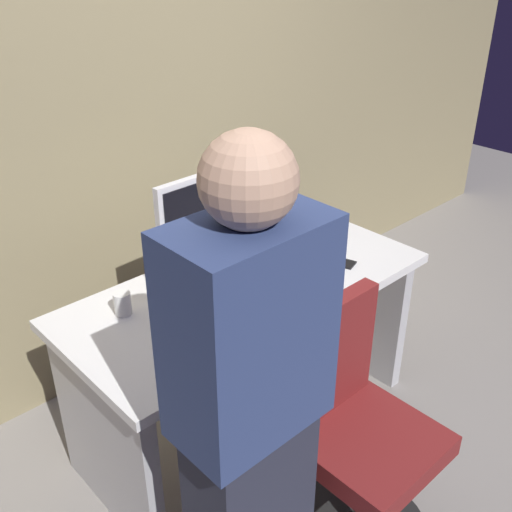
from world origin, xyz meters
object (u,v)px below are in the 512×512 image
at_px(monitor, 215,218).
at_px(cup_by_monitor, 123,303).
at_px(person_at_desk, 250,423).
at_px(mouse, 308,265).
at_px(book_stack, 294,220).
at_px(cell_phone, 338,262).
at_px(office_chair, 354,441).
at_px(desk, 248,329).
at_px(cup_near_keyboard, 202,334).
at_px(keyboard, 256,294).

relative_size(monitor, cup_by_monitor, 6.08).
bearing_deg(person_at_desk, cup_by_monitor, 82.38).
distance_m(mouse, cup_by_monitor, 0.79).
relative_size(mouse, book_stack, 0.44).
bearing_deg(monitor, mouse, -36.07).
bearing_deg(cup_by_monitor, cell_phone, -18.13).
height_order(office_chair, book_stack, office_chair).
bearing_deg(cup_by_monitor, person_at_desk, -97.62).
distance_m(office_chair, person_at_desk, 0.64).
height_order(desk, book_stack, book_stack).
bearing_deg(desk, book_stack, 22.89).
bearing_deg(cell_phone, cup_by_monitor, 144.77).
distance_m(person_at_desk, cup_near_keyboard, 0.51).
bearing_deg(cell_phone, office_chair, -150.82).
bearing_deg(office_chair, book_stack, 56.31).
bearing_deg(book_stack, keyboard, -150.62).
bearing_deg(cell_phone, monitor, 131.19).
xyz_separation_m(cup_by_monitor, cell_phone, (0.89, -0.29, -0.04)).
distance_m(office_chair, book_stack, 1.09).
bearing_deg(keyboard, desk, 67.85).
xyz_separation_m(office_chair, person_at_desk, (-0.49, -0.00, 0.41)).
bearing_deg(cup_near_keyboard, office_chair, -57.40).
height_order(desk, cell_phone, cell_phone).
distance_m(person_at_desk, book_stack, 1.37).
distance_m(mouse, cup_near_keyboard, 0.67).
bearing_deg(mouse, cell_phone, -19.93).
bearing_deg(person_at_desk, book_stack, 38.92).
bearing_deg(cup_near_keyboard, keyboard, 17.31).
relative_size(cup_by_monitor, book_stack, 0.39).
relative_size(desk, cup_near_keyboard, 15.72).
bearing_deg(person_at_desk, desk, 48.24).
distance_m(monitor, cup_near_keyboard, 0.53).
distance_m(keyboard, cell_phone, 0.45).
xyz_separation_m(cup_near_keyboard, cup_by_monitor, (-0.09, 0.36, -0.00)).
height_order(keyboard, mouse, mouse).
height_order(person_at_desk, keyboard, person_at_desk).
bearing_deg(cup_near_keyboard, person_at_desk, -113.61).
relative_size(desk, person_at_desk, 0.93).
distance_m(office_chair, mouse, 0.75).
xyz_separation_m(office_chair, cup_by_monitor, (-0.39, 0.81, 0.35)).
bearing_deg(office_chair, cell_phone, 46.28).
distance_m(office_chair, cup_near_keyboard, 0.65).
height_order(mouse, cup_by_monitor, cup_by_monitor).
xyz_separation_m(mouse, cell_phone, (0.14, -0.05, -0.01)).
height_order(desk, keyboard, keyboard).
bearing_deg(cup_near_keyboard, book_stack, 24.75).
xyz_separation_m(book_stack, cell_phone, (-0.07, -0.33, -0.06)).
xyz_separation_m(person_at_desk, book_stack, (1.07, 0.86, -0.04)).
height_order(mouse, cell_phone, mouse).
bearing_deg(mouse, keyboard, -178.90).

